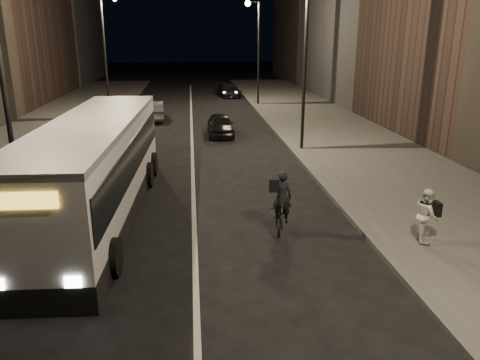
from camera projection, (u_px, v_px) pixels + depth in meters
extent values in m
plane|color=black|center=(195.00, 268.00, 12.13)|extent=(180.00, 180.00, 0.00)
cube|color=#3C3C3A|center=(344.00, 140.00, 26.23)|extent=(7.00, 70.00, 0.16)
cube|color=#3C3C3A|center=(30.00, 147.00, 24.55)|extent=(7.00, 70.00, 0.16)
cylinder|color=black|center=(305.00, 69.00, 22.82)|extent=(0.16, 0.16, 8.00)
cylinder|color=black|center=(259.00, 54.00, 38.00)|extent=(0.16, 0.16, 8.00)
cube|color=black|center=(253.00, 2.00, 36.75)|extent=(0.90, 0.08, 0.08)
sphere|color=#FFD18C|center=(248.00, 3.00, 36.74)|extent=(0.44, 0.44, 0.44)
cylinder|color=black|center=(4.00, 90.00, 14.12)|extent=(0.16, 0.16, 8.00)
cylinder|color=black|center=(105.00, 59.00, 31.20)|extent=(0.16, 0.16, 8.00)
cube|color=silver|center=(96.00, 170.00, 15.16)|extent=(2.93, 11.94, 3.16)
cube|color=black|center=(95.00, 156.00, 15.03)|extent=(3.00, 11.55, 1.14)
cube|color=silver|center=(92.00, 123.00, 14.70)|extent=(2.95, 11.94, 0.18)
cube|color=gold|center=(22.00, 200.00, 9.19)|extent=(1.39, 0.17, 0.35)
cylinder|color=black|center=(11.00, 260.00, 11.46)|extent=(0.38, 1.00, 0.99)
cylinder|color=black|center=(113.00, 257.00, 11.61)|extent=(0.38, 1.00, 0.99)
cylinder|color=black|center=(89.00, 170.00, 18.98)|extent=(0.38, 1.00, 0.99)
cylinder|color=black|center=(150.00, 169.00, 19.13)|extent=(0.38, 1.00, 0.99)
imported|color=black|center=(280.00, 216.00, 14.34)|extent=(0.92, 1.78, 0.89)
imported|color=black|center=(282.00, 197.00, 13.95)|extent=(0.66, 0.50, 1.62)
imported|color=beige|center=(427.00, 215.00, 13.10)|extent=(0.73, 0.86, 1.55)
imported|color=black|center=(220.00, 125.00, 27.61)|extent=(1.54, 3.74, 1.27)
imported|color=#38393B|center=(153.00, 111.00, 32.48)|extent=(1.66, 4.12, 1.33)
imported|color=black|center=(228.00, 90.00, 44.62)|extent=(2.34, 4.53, 1.26)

